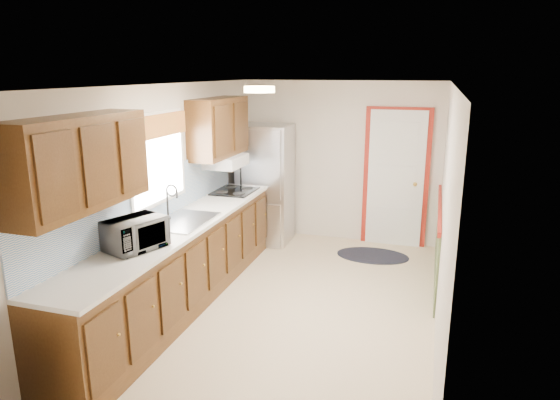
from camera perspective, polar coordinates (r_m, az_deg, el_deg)
The scene contains 8 objects.
room_shell at distance 5.21m, azimuth 1.61°, elevation -0.29°, with size 3.20×5.20×2.52m.
kitchen_run at distance 5.52m, azimuth -11.72°, elevation -3.95°, with size 0.63×4.00×2.20m.
back_wall_trim at distance 7.26m, azimuth 14.00°, elevation 1.02°, with size 1.12×2.30×2.08m.
ceiling_fixture at distance 4.94m, azimuth -2.37°, elevation 12.52°, with size 0.30×0.30×0.06m, color #FFD88C.
microwave at distance 4.76m, azimuth -16.23°, elevation -3.37°, with size 0.52×0.29×0.36m, color white.
refrigerator at distance 7.48m, azimuth -1.64°, elevation 1.84°, with size 0.77×0.76×1.77m.
rug at distance 7.20m, azimuth 10.53°, elevation -6.26°, with size 1.00×0.65×0.01m, color black.
cooktop at distance 6.80m, azimuth -5.19°, elevation 1.03°, with size 0.51×0.61×0.02m, color black.
Camera 1 is at (1.37, -4.85, 2.54)m, focal length 32.00 mm.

